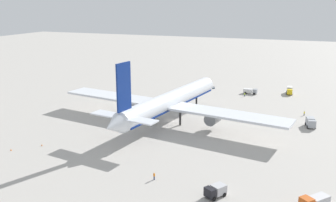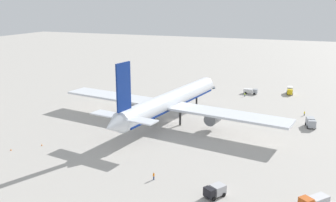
# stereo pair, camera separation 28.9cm
# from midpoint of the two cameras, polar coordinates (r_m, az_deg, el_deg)

# --- Properties ---
(ground_plane) EXTENTS (600.00, 600.00, 0.00)m
(ground_plane) POSITION_cam_midpoint_polar(r_m,az_deg,el_deg) (127.65, 0.54, -3.00)
(ground_plane) COLOR #ADA8A0
(airliner) EXTENTS (67.04, 81.88, 23.63)m
(airliner) POSITION_cam_midpoint_polar(r_m,az_deg,el_deg) (124.58, 0.21, -0.13)
(airliner) COLOR silver
(airliner) RESTS_ON ground
(service_truck_0) EXTENTS (6.64, 2.94, 3.03)m
(service_truck_0) POSITION_cam_midpoint_polar(r_m,az_deg,el_deg) (172.46, 18.20, 1.58)
(service_truck_0) COLOR yellow
(service_truck_0) RESTS_ON ground
(service_truck_1) EXTENTS (6.66, 6.05, 2.73)m
(service_truck_1) POSITION_cam_midpoint_polar(r_m,az_deg,el_deg) (81.13, 21.47, -14.14)
(service_truck_1) COLOR #BF4C14
(service_truck_1) RESTS_ON ground
(service_truck_2) EXTENTS (5.12, 4.44, 2.40)m
(service_truck_2) POSITION_cam_midpoint_polar(r_m,az_deg,el_deg) (80.33, 7.31, -13.44)
(service_truck_2) COLOR black
(service_truck_2) RESTS_ON ground
(service_truck_3) EXTENTS (5.58, 3.50, 2.94)m
(service_truck_3) POSITION_cam_midpoint_polar(r_m,az_deg,el_deg) (129.32, 21.06, -3.04)
(service_truck_3) COLOR #999EA5
(service_truck_3) RESTS_ON ground
(service_truck_4) EXTENTS (2.85, 6.04, 2.31)m
(service_truck_4) POSITION_cam_midpoint_polar(r_m,az_deg,el_deg) (168.09, 12.58, 1.52)
(service_truck_4) COLOR #999EA5
(service_truck_4) RESTS_ON ground
(baggage_cart_0) EXTENTS (2.86, 3.15, 1.22)m
(baggage_cart_0) POSITION_cam_midpoint_polar(r_m,az_deg,el_deg) (176.13, 6.85, 2.18)
(baggage_cart_0) COLOR #26598C
(baggage_cart_0) RESTS_ON ground
(ground_worker_0) EXTENTS (0.42, 0.42, 1.61)m
(ground_worker_0) POSITION_cam_midpoint_polar(r_m,az_deg,el_deg) (141.51, 20.21, -1.79)
(ground_worker_0) COLOR #3F3F47
(ground_worker_0) RESTS_ON ground
(ground_worker_1) EXTENTS (0.48, 0.48, 1.78)m
(ground_worker_1) POSITION_cam_midpoint_polar(r_m,az_deg,el_deg) (86.73, -2.10, -11.41)
(ground_worker_1) COLOR navy
(ground_worker_1) RESTS_ON ground
(ground_worker_2) EXTENTS (0.53, 0.53, 1.62)m
(ground_worker_2) POSITION_cam_midpoint_polar(r_m,az_deg,el_deg) (162.72, 11.73, 0.95)
(ground_worker_2) COLOR navy
(ground_worker_2) RESTS_ON ground
(traffic_cone_0) EXTENTS (0.36, 0.36, 0.55)m
(traffic_cone_0) POSITION_cam_midpoint_polar(r_m,az_deg,el_deg) (111.69, -18.70, -6.37)
(traffic_cone_0) COLOR orange
(traffic_cone_0) RESTS_ON ground
(traffic_cone_1) EXTENTS (0.36, 0.36, 0.55)m
(traffic_cone_1) POSITION_cam_midpoint_polar(r_m,az_deg,el_deg) (111.29, -22.85, -6.86)
(traffic_cone_1) COLOR orange
(traffic_cone_1) RESTS_ON ground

